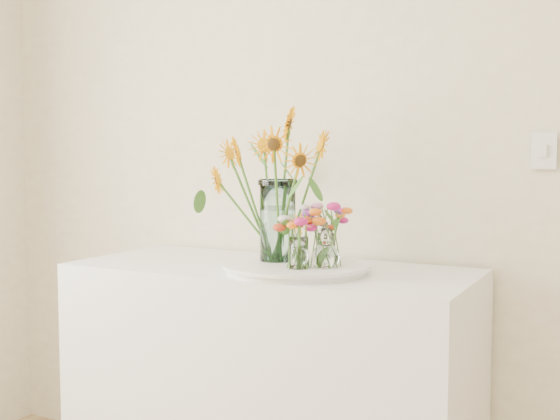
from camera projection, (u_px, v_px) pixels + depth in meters
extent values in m
cube|color=white|center=(270.00, 393.00, 2.47)|extent=(1.40, 0.60, 0.90)
cylinder|color=white|center=(296.00, 269.00, 2.31)|extent=(0.47, 0.47, 0.02)
cylinder|color=#A1D2D2|center=(278.00, 221.00, 2.36)|extent=(0.16, 0.16, 0.28)
cylinder|color=white|center=(299.00, 254.00, 2.20)|extent=(0.07, 0.07, 0.11)
cylinder|color=white|center=(326.00, 247.00, 2.37)|extent=(0.06, 0.06, 0.10)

